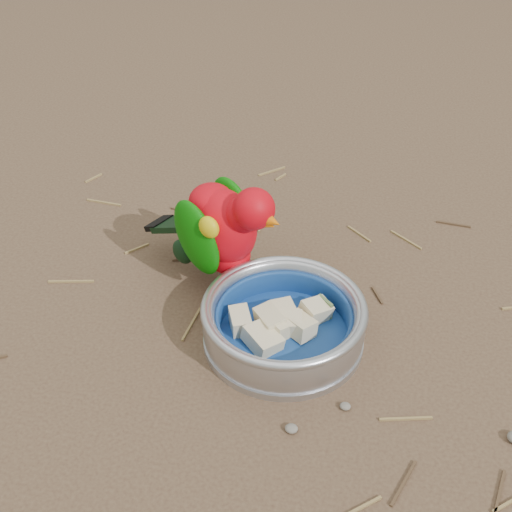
# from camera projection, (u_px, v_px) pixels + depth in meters

# --- Properties ---
(ground) EXTENTS (60.00, 60.00, 0.00)m
(ground) POSITION_uv_depth(u_px,v_px,m) (233.00, 345.00, 0.91)
(ground) COLOR brown
(food_bowl) EXTENTS (0.21, 0.21, 0.02)m
(food_bowl) POSITION_uv_depth(u_px,v_px,m) (283.00, 337.00, 0.91)
(food_bowl) COLOR #B2B2BA
(food_bowl) RESTS_ON ground
(bowl_wall) EXTENTS (0.21, 0.21, 0.04)m
(bowl_wall) POSITION_uv_depth(u_px,v_px,m) (284.00, 319.00, 0.89)
(bowl_wall) COLOR #B2B2BA
(bowl_wall) RESTS_ON food_bowl
(fruit_wedges) EXTENTS (0.12, 0.12, 0.03)m
(fruit_wedges) POSITION_uv_depth(u_px,v_px,m) (284.00, 323.00, 0.90)
(fruit_wedges) COLOR beige
(fruit_wedges) RESTS_ON food_bowl
(lory_parrot) EXTENTS (0.23, 0.19, 0.17)m
(lory_parrot) POSITION_uv_depth(u_px,v_px,m) (224.00, 236.00, 0.96)
(lory_parrot) COLOR red
(lory_parrot) RESTS_ON ground
(ground_debris) EXTENTS (0.90, 0.80, 0.01)m
(ground_debris) POSITION_uv_depth(u_px,v_px,m) (223.00, 332.00, 0.93)
(ground_debris) COLOR olive
(ground_debris) RESTS_ON ground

